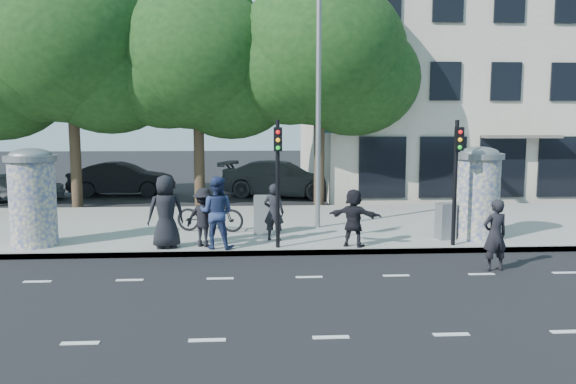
{
  "coord_description": "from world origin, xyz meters",
  "views": [
    {
      "loc": [
        -1.24,
        -10.9,
        3.47
      ],
      "look_at": [
        -0.35,
        3.5,
        1.69
      ],
      "focal_mm": 35.0,
      "sensor_mm": 36.0,
      "label": 1
    }
  ],
  "objects": [
    {
      "name": "ad_column_right",
      "position": [
        5.2,
        4.7,
        1.54
      ],
      "size": [
        1.36,
        1.36,
        2.65
      ],
      "color": "beige",
      "rests_on": "sidewalk"
    },
    {
      "name": "ground",
      "position": [
        0.0,
        0.0,
        0.0
      ],
      "size": [
        120.0,
        120.0,
        0.0
      ],
      "primitive_type": "plane",
      "color": "black",
      "rests_on": "ground"
    },
    {
      "name": "car_left",
      "position": [
        -11.72,
        14.64,
        0.66
      ],
      "size": [
        3.01,
        4.18,
        1.32
      ],
      "primitive_type": "imported",
      "rotation": [
        0.0,
        0.0,
        1.99
      ],
      "color": "slate",
      "rests_on": "ground"
    },
    {
      "name": "curb",
      "position": [
        0.0,
        3.55,
        0.07
      ],
      "size": [
        40.0,
        0.1,
        0.16
      ],
      "primitive_type": "cube",
      "color": "slate",
      "rests_on": "ground"
    },
    {
      "name": "ped_a",
      "position": [
        -3.57,
        3.97,
        1.13
      ],
      "size": [
        1.1,
        0.87,
        1.96
      ],
      "primitive_type": "imported",
      "rotation": [
        0.0,
        0.0,
        3.43
      ],
      "color": "black",
      "rests_on": "sidewalk"
    },
    {
      "name": "ped_b",
      "position": [
        -0.67,
        4.75,
        0.96
      ],
      "size": [
        0.68,
        0.54,
        1.62
      ],
      "primitive_type": "imported",
      "rotation": [
        0.0,
        0.0,
        2.86
      ],
      "color": "black",
      "rests_on": "sidewalk"
    },
    {
      "name": "tree_near_left",
      "position": [
        -3.5,
        12.7,
        6.06
      ],
      "size": [
        6.8,
        6.8,
        8.97
      ],
      "color": "#38281C",
      "rests_on": "ground"
    },
    {
      "name": "ped_c",
      "position": [
        -2.22,
        3.85,
        1.11
      ],
      "size": [
        1.08,
        0.93,
        1.93
      ],
      "primitive_type": "imported",
      "rotation": [
        0.0,
        0.0,
        2.91
      ],
      "color": "navy",
      "rests_on": "sidewalk"
    },
    {
      "name": "traffic_pole_far",
      "position": [
        4.2,
        3.79,
        2.23
      ],
      "size": [
        0.22,
        0.31,
        3.4
      ],
      "color": "black",
      "rests_on": "sidewalk"
    },
    {
      "name": "cabinet_left",
      "position": [
        -0.95,
        5.68,
        0.73
      ],
      "size": [
        0.59,
        0.45,
        1.17
      ],
      "primitive_type": "cube",
      "rotation": [
        0.0,
        0.0,
        -0.08
      ],
      "color": "gray",
      "rests_on": "sidewalk"
    },
    {
      "name": "tree_mid_left",
      "position": [
        -8.5,
        12.5,
        6.5
      ],
      "size": [
        7.2,
        7.2,
        9.57
      ],
      "color": "#38281C",
      "rests_on": "ground"
    },
    {
      "name": "car_right",
      "position": [
        0.1,
        15.57,
        0.84
      ],
      "size": [
        4.01,
        6.23,
        1.68
      ],
      "primitive_type": "imported",
      "rotation": [
        0.0,
        0.0,
        1.26
      ],
      "color": "#55575C",
      "rests_on": "ground"
    },
    {
      "name": "tree_center",
      "position": [
        1.5,
        12.3,
        6.31
      ],
      "size": [
        7.0,
        7.0,
        9.3
      ],
      "color": "#38281C",
      "rests_on": "ground"
    },
    {
      "name": "bicycle",
      "position": [
        -2.58,
        6.2,
        0.7
      ],
      "size": [
        1.14,
        2.19,
        1.1
      ],
      "primitive_type": "imported",
      "rotation": [
        0.0,
        0.0,
        1.37
      ],
      "color": "black",
      "rests_on": "sidewalk"
    },
    {
      "name": "man_road",
      "position": [
        4.43,
        1.73,
        0.85
      ],
      "size": [
        0.68,
        0.51,
        1.7
      ],
      "primitive_type": "imported",
      "rotation": [
        0.0,
        0.0,
        3.31
      ],
      "color": "black",
      "rests_on": "ground"
    },
    {
      "name": "traffic_pole_near",
      "position": [
        -0.6,
        3.79,
        2.23
      ],
      "size": [
        0.22,
        0.31,
        3.4
      ],
      "color": "black",
      "rests_on": "sidewalk"
    },
    {
      "name": "lane_dash_near",
      "position": [
        0.0,
        -2.2,
        0.0
      ],
      "size": [
        32.0,
        0.12,
        0.01
      ],
      "primitive_type": "cube",
      "color": "silver",
      "rests_on": "ground"
    },
    {
      "name": "building",
      "position": [
        12.0,
        19.99,
        5.99
      ],
      "size": [
        20.3,
        15.85,
        12.0
      ],
      "color": "#B7AC99",
      "rests_on": "ground"
    },
    {
      "name": "car_mid",
      "position": [
        -7.53,
        16.28,
        0.79
      ],
      "size": [
        1.75,
        4.85,
        1.59
      ],
      "primitive_type": "imported",
      "rotation": [
        0.0,
        0.0,
        1.56
      ],
      "color": "black",
      "rests_on": "ground"
    },
    {
      "name": "street_lamp",
      "position": [
        0.8,
        6.63,
        4.79
      ],
      "size": [
        0.25,
        0.93,
        8.0
      ],
      "color": "slate",
      "rests_on": "sidewalk"
    },
    {
      "name": "ped_d",
      "position": [
        -2.59,
        4.11,
        0.94
      ],
      "size": [
        1.17,
        0.92,
        1.58
      ],
      "primitive_type": "imported",
      "rotation": [
        0.0,
        0.0,
        2.77
      ],
      "color": "black",
      "rests_on": "sidewalk"
    },
    {
      "name": "cabinet_right",
      "position": [
        4.25,
        4.63,
        0.67
      ],
      "size": [
        0.58,
        0.49,
        1.05
      ],
      "primitive_type": "cube",
      "rotation": [
        0.0,
        0.0,
        0.28
      ],
      "color": "gray",
      "rests_on": "sidewalk"
    },
    {
      "name": "sidewalk",
      "position": [
        0.0,
        7.5,
        0.07
      ],
      "size": [
        40.0,
        8.0,
        0.15
      ],
      "primitive_type": "cube",
      "color": "gray",
      "rests_on": "ground"
    },
    {
      "name": "ad_column_left",
      "position": [
        -7.2,
        4.5,
        1.54
      ],
      "size": [
        1.36,
        1.36,
        2.65
      ],
      "color": "beige",
      "rests_on": "sidewalk"
    },
    {
      "name": "lane_dash_far",
      "position": [
        0.0,
        1.4,
        0.0
      ],
      "size": [
        32.0,
        0.12,
        0.01
      ],
      "primitive_type": "cube",
      "color": "silver",
      "rests_on": "ground"
    },
    {
      "name": "ped_f",
      "position": [
        1.45,
        3.85,
        0.93
      ],
      "size": [
        1.54,
        1.09,
        1.57
      ],
      "primitive_type": "imported",
      "rotation": [
        0.0,
        0.0,
        2.71
      ],
      "color": "black",
      "rests_on": "sidewalk"
    }
  ]
}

